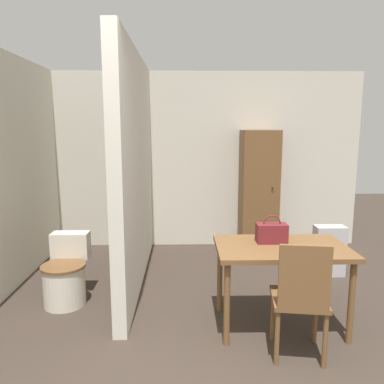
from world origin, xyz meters
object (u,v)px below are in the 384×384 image
at_px(handbag, 272,233).
at_px(wooden_cabinet, 259,191).
at_px(dining_table, 281,255).
at_px(wooden_chair, 301,296).
at_px(toilet, 66,276).
at_px(space_heater, 329,251).

xyz_separation_m(handbag, wooden_cabinet, (0.28, 1.99, 0.03)).
xyz_separation_m(dining_table, wooden_chair, (0.02, -0.48, -0.14)).
relative_size(dining_table, wooden_cabinet, 0.66).
height_order(toilet, space_heater, toilet).
xyz_separation_m(dining_table, wooden_cabinet, (0.22, 2.09, 0.20)).
bearing_deg(wooden_chair, dining_table, 100.88).
height_order(dining_table, toilet, dining_table).
bearing_deg(dining_table, wooden_chair, -87.23).
bearing_deg(space_heater, dining_table, -127.46).
distance_m(toilet, handbag, 2.05).
relative_size(wooden_chair, wooden_cabinet, 0.55).
distance_m(handbag, wooden_cabinet, 2.02).
distance_m(wooden_chair, space_heater, 1.84).
bearing_deg(wooden_chair, toilet, 162.20).
distance_m(wooden_chair, wooden_cabinet, 2.60).
relative_size(toilet, space_heater, 1.11).
height_order(wooden_chair, space_heater, wooden_chair).
distance_m(dining_table, wooden_cabinet, 2.11).
height_order(wooden_chair, toilet, wooden_chair).
bearing_deg(wooden_cabinet, handbag, -98.12).
relative_size(toilet, handbag, 2.49).
bearing_deg(handbag, toilet, 168.01).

